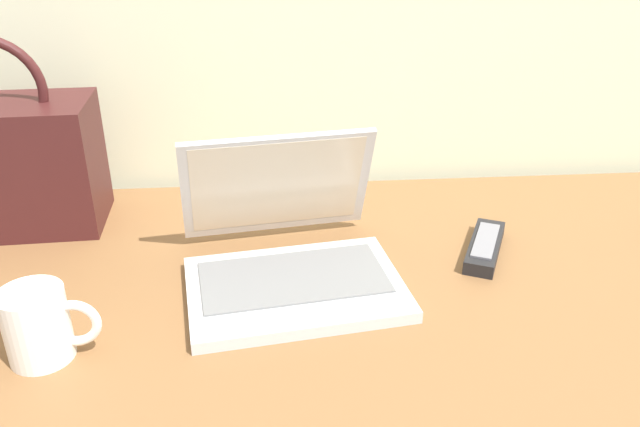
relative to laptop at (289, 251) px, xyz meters
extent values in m
cube|color=brown|center=(0.08, -0.03, -0.06)|extent=(1.60, 0.76, 0.03)
cube|color=silver|center=(0.01, -0.05, -0.04)|extent=(0.34, 0.26, 0.02)
cube|color=slate|center=(0.01, -0.04, -0.03)|extent=(0.29, 0.18, 0.00)
cube|color=silver|center=(-0.01, 0.09, 0.07)|extent=(0.31, 0.13, 0.19)
cube|color=beige|center=(-0.01, 0.09, 0.07)|extent=(0.28, 0.10, 0.16)
cylinder|color=white|center=(-0.32, -0.17, 0.00)|extent=(0.08, 0.08, 0.10)
torus|color=white|center=(-0.27, -0.17, 0.00)|extent=(0.07, 0.01, 0.07)
cylinder|color=brown|center=(-0.32, -0.17, 0.05)|extent=(0.07, 0.07, 0.00)
cube|color=black|center=(0.32, 0.05, -0.03)|extent=(0.11, 0.16, 0.02)
cube|color=slate|center=(0.32, 0.05, -0.02)|extent=(0.08, 0.12, 0.00)
cube|color=#3F1919|center=(-0.47, 0.21, 0.07)|extent=(0.31, 0.17, 0.22)
camera|label=1|loc=(-0.02, -0.85, 0.48)|focal=36.34mm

